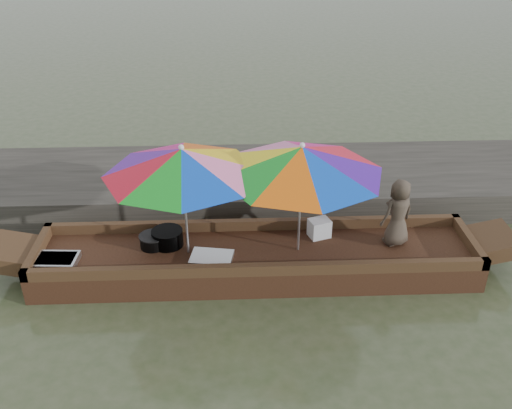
{
  "coord_description": "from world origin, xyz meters",
  "views": [
    {
      "loc": [
        -0.28,
        -6.4,
        4.6
      ],
      "look_at": [
        0.0,
        0.1,
        1.0
      ],
      "focal_mm": 40.0,
      "sensor_mm": 36.0,
      "label": 1
    }
  ],
  "objects_px": {
    "tray_crayfish": "(56,261)",
    "umbrella_bow": "(185,201)",
    "boat_hull": "(256,261)",
    "charcoal_grill": "(153,241)",
    "vendor": "(398,212)",
    "umbrella_stern": "(300,199)",
    "tray_scallop": "(212,258)",
    "supply_bag": "(319,228)",
    "cooking_pot": "(167,238)"
  },
  "relations": [
    {
      "from": "supply_bag",
      "to": "umbrella_bow",
      "type": "distance_m",
      "value": 1.94
    },
    {
      "from": "tray_crayfish",
      "to": "charcoal_grill",
      "type": "bearing_deg",
      "value": 16.5
    },
    {
      "from": "charcoal_grill",
      "to": "vendor",
      "type": "xyz_separation_m",
      "value": [
        3.3,
        -0.05,
        0.4
      ]
    },
    {
      "from": "tray_scallop",
      "to": "supply_bag",
      "type": "relative_size",
      "value": 1.94
    },
    {
      "from": "charcoal_grill",
      "to": "vendor",
      "type": "distance_m",
      "value": 3.32
    },
    {
      "from": "vendor",
      "to": "supply_bag",
      "type": "bearing_deg",
      "value": -36.19
    },
    {
      "from": "tray_crayfish",
      "to": "umbrella_bow",
      "type": "distance_m",
      "value": 1.85
    },
    {
      "from": "boat_hull",
      "to": "tray_crayfish",
      "type": "distance_m",
      "value": 2.62
    },
    {
      "from": "supply_bag",
      "to": "vendor",
      "type": "distance_m",
      "value": 1.09
    },
    {
      "from": "supply_bag",
      "to": "umbrella_stern",
      "type": "relative_size",
      "value": 0.13
    },
    {
      "from": "cooking_pot",
      "to": "tray_scallop",
      "type": "bearing_deg",
      "value": -32.7
    },
    {
      "from": "vendor",
      "to": "umbrella_stern",
      "type": "xyz_separation_m",
      "value": [
        -1.34,
        -0.11,
        0.29
      ]
    },
    {
      "from": "charcoal_grill",
      "to": "umbrella_bow",
      "type": "distance_m",
      "value": 0.86
    },
    {
      "from": "umbrella_bow",
      "to": "vendor",
      "type": "bearing_deg",
      "value": 2.16
    },
    {
      "from": "umbrella_stern",
      "to": "cooking_pot",
      "type": "bearing_deg",
      "value": 173.74
    },
    {
      "from": "supply_bag",
      "to": "cooking_pot",
      "type": "bearing_deg",
      "value": -176.51
    },
    {
      "from": "tray_scallop",
      "to": "umbrella_stern",
      "type": "height_order",
      "value": "umbrella_stern"
    },
    {
      "from": "vendor",
      "to": "umbrella_bow",
      "type": "xyz_separation_m",
      "value": [
        -2.81,
        -0.11,
        0.29
      ]
    },
    {
      "from": "umbrella_stern",
      "to": "umbrella_bow",
      "type": "bearing_deg",
      "value": 180.0
    },
    {
      "from": "vendor",
      "to": "umbrella_stern",
      "type": "distance_m",
      "value": 1.37
    },
    {
      "from": "charcoal_grill",
      "to": "supply_bag",
      "type": "relative_size",
      "value": 1.24
    },
    {
      "from": "tray_crayfish",
      "to": "supply_bag",
      "type": "bearing_deg",
      "value": 8.52
    },
    {
      "from": "boat_hull",
      "to": "cooking_pot",
      "type": "distance_m",
      "value": 1.25
    },
    {
      "from": "charcoal_grill",
      "to": "umbrella_bow",
      "type": "xyz_separation_m",
      "value": [
        0.48,
        -0.15,
        0.69
      ]
    },
    {
      "from": "cooking_pot",
      "to": "tray_scallop",
      "type": "relative_size",
      "value": 0.78
    },
    {
      "from": "boat_hull",
      "to": "umbrella_bow",
      "type": "relative_size",
      "value": 2.94
    },
    {
      "from": "boat_hull",
      "to": "umbrella_bow",
      "type": "bearing_deg",
      "value": 180.0
    },
    {
      "from": "umbrella_bow",
      "to": "tray_crayfish",
      "type": "bearing_deg",
      "value": -173.16
    },
    {
      "from": "supply_bag",
      "to": "vendor",
      "type": "bearing_deg",
      "value": -12.03
    },
    {
      "from": "tray_scallop",
      "to": "umbrella_stern",
      "type": "distance_m",
      "value": 1.39
    },
    {
      "from": "umbrella_bow",
      "to": "umbrella_stern",
      "type": "relative_size",
      "value": 0.95
    },
    {
      "from": "tray_scallop",
      "to": "umbrella_stern",
      "type": "relative_size",
      "value": 0.26
    },
    {
      "from": "tray_crayfish",
      "to": "supply_bag",
      "type": "xyz_separation_m",
      "value": [
        3.49,
        0.52,
        0.09
      ]
    },
    {
      "from": "boat_hull",
      "to": "tray_scallop",
      "type": "height_order",
      "value": "tray_scallop"
    },
    {
      "from": "umbrella_bow",
      "to": "umbrella_stern",
      "type": "xyz_separation_m",
      "value": [
        1.47,
        0.0,
        0.0
      ]
    },
    {
      "from": "charcoal_grill",
      "to": "supply_bag",
      "type": "height_order",
      "value": "supply_bag"
    },
    {
      "from": "boat_hull",
      "to": "charcoal_grill",
      "type": "bearing_deg",
      "value": 173.68
    },
    {
      "from": "tray_crayfish",
      "to": "charcoal_grill",
      "type": "xyz_separation_m",
      "value": [
        1.21,
        0.36,
        0.04
      ]
    },
    {
      "from": "supply_bag",
      "to": "umbrella_stern",
      "type": "distance_m",
      "value": 0.79
    },
    {
      "from": "tray_crayfish",
      "to": "tray_scallop",
      "type": "bearing_deg",
      "value": 0.16
    },
    {
      "from": "umbrella_stern",
      "to": "tray_scallop",
      "type": "bearing_deg",
      "value": -170.35
    },
    {
      "from": "cooking_pot",
      "to": "tray_crayfish",
      "type": "xyz_separation_m",
      "value": [
        -1.4,
        -0.4,
        -0.07
      ]
    },
    {
      "from": "boat_hull",
      "to": "tray_crayfish",
      "type": "relative_size",
      "value": 10.84
    },
    {
      "from": "supply_bag",
      "to": "umbrella_bow",
      "type": "xyz_separation_m",
      "value": [
        -1.8,
        -0.32,
        0.65
      ]
    },
    {
      "from": "charcoal_grill",
      "to": "umbrella_bow",
      "type": "bearing_deg",
      "value": -17.73
    },
    {
      "from": "umbrella_stern",
      "to": "vendor",
      "type": "bearing_deg",
      "value": 4.53
    },
    {
      "from": "tray_scallop",
      "to": "vendor",
      "type": "relative_size",
      "value": 0.57
    },
    {
      "from": "boat_hull",
      "to": "tray_scallop",
      "type": "distance_m",
      "value": 0.66
    },
    {
      "from": "charcoal_grill",
      "to": "umbrella_stern",
      "type": "height_order",
      "value": "umbrella_stern"
    },
    {
      "from": "cooking_pot",
      "to": "umbrella_stern",
      "type": "xyz_separation_m",
      "value": [
        1.76,
        -0.19,
        0.66
      ]
    }
  ]
}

